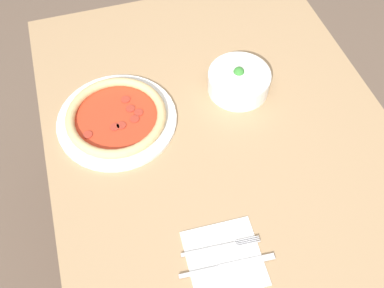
{
  "coord_description": "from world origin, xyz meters",
  "views": [
    {
      "loc": [
        0.63,
        -0.28,
        1.73
      ],
      "look_at": [
        0.01,
        -0.09,
        0.79
      ],
      "focal_mm": 40.0,
      "sensor_mm": 36.0,
      "label": 1
    }
  ],
  "objects_px": {
    "pizza": "(117,118)",
    "fork": "(220,247)",
    "knife": "(223,267)",
    "bowl": "(239,80)"
  },
  "relations": [
    {
      "from": "bowl",
      "to": "fork",
      "type": "distance_m",
      "value": 0.5
    },
    {
      "from": "knife",
      "to": "fork",
      "type": "bearing_deg",
      "value": 85.05
    },
    {
      "from": "fork",
      "to": "knife",
      "type": "height_order",
      "value": "same"
    },
    {
      "from": "bowl",
      "to": "knife",
      "type": "distance_m",
      "value": 0.55
    },
    {
      "from": "fork",
      "to": "bowl",
      "type": "bearing_deg",
      "value": 69.4
    },
    {
      "from": "fork",
      "to": "knife",
      "type": "xyz_separation_m",
      "value": [
        0.05,
        -0.01,
        -0.0
      ]
    },
    {
      "from": "pizza",
      "to": "fork",
      "type": "height_order",
      "value": "pizza"
    },
    {
      "from": "knife",
      "to": "pizza",
      "type": "bearing_deg",
      "value": 111.67
    },
    {
      "from": "bowl",
      "to": "knife",
      "type": "xyz_separation_m",
      "value": [
        0.5,
        -0.22,
        -0.03
      ]
    },
    {
      "from": "pizza",
      "to": "fork",
      "type": "distance_m",
      "value": 0.47
    }
  ]
}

